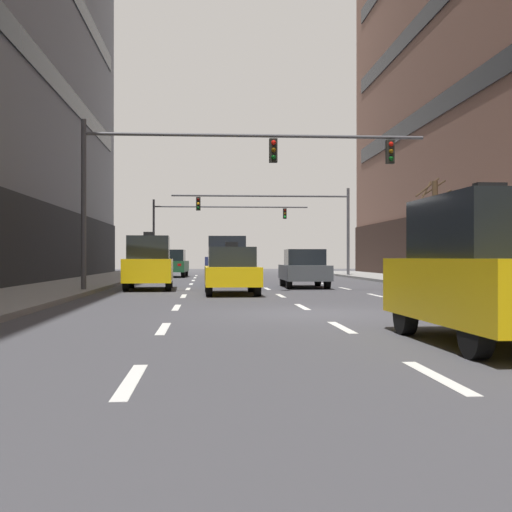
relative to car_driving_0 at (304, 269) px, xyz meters
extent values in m
plane|color=#424247|center=(-1.63, -13.00, -0.77)|extent=(120.00, 120.00, 0.00)
cube|color=silver|center=(-4.75, -21.00, -0.77)|extent=(0.16, 2.00, 0.01)
cube|color=silver|center=(-4.75, -16.00, -0.77)|extent=(0.16, 2.00, 0.01)
cube|color=silver|center=(-4.75, -11.00, -0.77)|extent=(0.16, 2.00, 0.01)
cube|color=silver|center=(-4.75, -6.00, -0.77)|extent=(0.16, 2.00, 0.01)
cube|color=silver|center=(-4.75, -1.00, -0.77)|extent=(0.16, 2.00, 0.01)
cube|color=silver|center=(-4.75, 4.00, -0.77)|extent=(0.16, 2.00, 0.01)
cube|color=silver|center=(-4.75, 9.00, -0.77)|extent=(0.16, 2.00, 0.01)
cube|color=silver|center=(-4.75, 14.00, -0.77)|extent=(0.16, 2.00, 0.01)
cube|color=silver|center=(-4.75, 19.00, -0.77)|extent=(0.16, 2.00, 0.01)
cube|color=silver|center=(-1.63, -21.00, -0.77)|extent=(0.16, 2.00, 0.01)
cube|color=silver|center=(-1.63, -16.00, -0.77)|extent=(0.16, 2.00, 0.01)
cube|color=silver|center=(-1.63, -11.00, -0.77)|extent=(0.16, 2.00, 0.01)
cube|color=silver|center=(-1.63, -6.00, -0.77)|extent=(0.16, 2.00, 0.01)
cube|color=silver|center=(-1.63, -1.00, -0.77)|extent=(0.16, 2.00, 0.01)
cube|color=silver|center=(-1.63, 4.00, -0.77)|extent=(0.16, 2.00, 0.01)
cube|color=silver|center=(-1.63, 9.00, -0.77)|extent=(0.16, 2.00, 0.01)
cube|color=silver|center=(-1.63, 14.00, -0.77)|extent=(0.16, 2.00, 0.01)
cube|color=silver|center=(-1.63, 19.00, -0.77)|extent=(0.16, 2.00, 0.01)
cube|color=silver|center=(1.49, -11.00, -0.77)|extent=(0.16, 2.00, 0.01)
cube|color=silver|center=(1.49, -6.00, -0.77)|extent=(0.16, 2.00, 0.01)
cube|color=silver|center=(1.49, -1.00, -0.77)|extent=(0.16, 2.00, 0.01)
cube|color=silver|center=(1.49, 4.00, -0.77)|extent=(0.16, 2.00, 0.01)
cube|color=silver|center=(1.49, 9.00, -0.77)|extent=(0.16, 2.00, 0.01)
cube|color=silver|center=(1.49, 14.00, -0.77)|extent=(0.16, 2.00, 0.01)
cube|color=silver|center=(1.49, 19.00, -0.77)|extent=(0.16, 2.00, 0.01)
cylinder|color=black|center=(-0.74, 1.35, -0.46)|extent=(0.22, 0.63, 0.63)
cylinder|color=black|center=(0.78, 1.33, -0.46)|extent=(0.22, 0.63, 0.63)
cylinder|color=black|center=(-0.78, -1.22, -0.46)|extent=(0.22, 0.63, 0.63)
cylinder|color=black|center=(0.74, -1.25, -0.46)|extent=(0.22, 0.63, 0.63)
cube|color=#474C51|center=(0.00, 0.05, -0.16)|extent=(1.82, 4.22, 0.61)
cube|color=black|center=(0.00, -0.14, 0.47)|extent=(1.55, 1.84, 0.65)
cube|color=white|center=(-0.58, 2.12, -0.05)|extent=(0.19, 0.08, 0.13)
cube|color=red|center=(-0.65, -2.00, -0.05)|extent=(0.19, 0.08, 0.13)
cube|color=white|center=(0.65, 2.10, -0.05)|extent=(0.19, 0.08, 0.13)
cube|color=red|center=(0.58, -2.02, -0.05)|extent=(0.19, 0.08, 0.13)
cylinder|color=black|center=(-3.97, -3.66, -0.46)|extent=(0.22, 0.64, 0.63)
cylinder|color=black|center=(-2.43, -3.64, -0.46)|extent=(0.22, 0.64, 0.63)
cylinder|color=black|center=(-3.94, -6.25, -0.46)|extent=(0.22, 0.64, 0.63)
cylinder|color=black|center=(-2.40, -6.23, -0.46)|extent=(0.22, 0.64, 0.63)
cube|color=yellow|center=(-3.18, -4.94, -0.15)|extent=(1.82, 4.25, 0.61)
cube|color=black|center=(-3.18, -5.14, 0.48)|extent=(1.56, 1.84, 0.65)
cube|color=white|center=(-3.83, -2.88, -0.04)|extent=(0.19, 0.08, 0.13)
cube|color=red|center=(-3.78, -7.02, -0.04)|extent=(0.19, 0.08, 0.13)
cube|color=white|center=(-2.59, -2.86, -0.04)|extent=(0.19, 0.08, 0.13)
cube|color=red|center=(-2.54, -7.01, -0.04)|extent=(0.19, 0.08, 0.13)
cube|color=black|center=(-3.18, -5.14, 0.90)|extent=(0.42, 0.20, 0.17)
cylinder|color=black|center=(-0.83, -17.18, -0.45)|extent=(0.24, 0.66, 0.65)
cylinder|color=black|center=(0.76, -17.13, -0.45)|extent=(0.24, 0.66, 0.65)
cylinder|color=black|center=(-0.75, -19.85, -0.45)|extent=(0.24, 0.66, 0.65)
cube|color=yellow|center=(0.00, -18.49, 0.00)|extent=(1.94, 4.41, 0.89)
cube|color=black|center=(0.00, -18.49, 0.89)|extent=(1.66, 2.62, 0.89)
cube|color=white|center=(-0.70, -16.37, 0.15)|extent=(0.20, 0.08, 0.14)
cube|color=white|center=(0.58, -16.34, 0.15)|extent=(0.20, 0.08, 0.14)
cube|color=black|center=(0.00, -18.49, 1.42)|extent=(0.44, 0.21, 0.18)
cylinder|color=black|center=(-3.84, 4.77, -0.43)|extent=(0.25, 0.69, 0.68)
cylinder|color=black|center=(-2.20, 4.72, -0.43)|extent=(0.25, 0.69, 0.68)
cylinder|color=black|center=(-3.94, 1.99, -0.43)|extent=(0.25, 0.69, 0.68)
cylinder|color=black|center=(-2.29, 1.93, -0.43)|extent=(0.25, 0.69, 0.68)
cube|color=navy|center=(-3.07, 3.35, 0.03)|extent=(2.05, 4.60, 0.93)
cube|color=black|center=(-3.07, 3.35, 0.96)|extent=(1.74, 2.74, 0.93)
cube|color=white|center=(-3.65, 5.60, 0.19)|extent=(0.21, 0.09, 0.14)
cube|color=red|center=(-3.81, 1.15, 0.19)|extent=(0.21, 0.09, 0.14)
cube|color=white|center=(-2.33, 5.56, 0.19)|extent=(0.21, 0.09, 0.14)
cube|color=red|center=(-2.48, 1.11, 0.19)|extent=(0.21, 0.09, 0.14)
cylinder|color=black|center=(-7.05, -0.15, -0.46)|extent=(0.23, 0.64, 0.64)
cylinder|color=black|center=(-5.51, -0.10, -0.46)|extent=(0.23, 0.64, 0.64)
cylinder|color=black|center=(-6.96, -2.75, -0.46)|extent=(0.23, 0.64, 0.64)
cylinder|color=black|center=(-5.42, -2.70, -0.46)|extent=(0.23, 0.64, 0.64)
cube|color=yellow|center=(-6.23, -1.42, -0.02)|extent=(1.92, 4.30, 0.87)
cube|color=black|center=(-6.23, -1.42, 0.84)|extent=(1.63, 2.56, 0.87)
cube|color=white|center=(-6.92, 0.63, 0.13)|extent=(0.20, 0.08, 0.13)
cube|color=red|center=(-6.78, -3.53, 0.13)|extent=(0.20, 0.08, 0.13)
cube|color=white|center=(-5.68, 0.68, 0.13)|extent=(0.20, 0.08, 0.13)
cube|color=red|center=(-5.54, -3.48, 0.13)|extent=(0.20, 0.08, 0.13)
cube|color=black|center=(-6.23, -1.42, 1.36)|extent=(0.43, 0.21, 0.17)
cylinder|color=black|center=(-7.07, 17.18, -0.43)|extent=(0.26, 0.70, 0.70)
cylinder|color=black|center=(-5.38, 17.12, -0.43)|extent=(0.26, 0.70, 0.70)
cylinder|color=black|center=(-7.17, 14.34, -0.43)|extent=(0.26, 0.70, 0.70)
cylinder|color=black|center=(-5.48, 14.28, -0.43)|extent=(0.26, 0.70, 0.70)
cube|color=#1E512D|center=(-6.28, 15.73, -0.09)|extent=(2.10, 4.70, 0.67)
cube|color=black|center=(-6.28, 15.52, 0.61)|extent=(1.76, 2.06, 0.72)
cube|color=white|center=(-6.87, 18.03, 0.03)|extent=(0.21, 0.09, 0.15)
cube|color=red|center=(-7.03, 13.48, 0.03)|extent=(0.21, 0.09, 0.15)
cube|color=white|center=(-5.52, 17.98, 0.03)|extent=(0.21, 0.09, 0.15)
cube|color=red|center=(-5.68, 13.43, 0.03)|extent=(0.21, 0.09, 0.15)
cylinder|color=#4C4C51|center=(-8.27, -3.94, 2.31)|extent=(0.18, 0.18, 5.89)
cylinder|color=#4C4C51|center=(-2.27, -3.94, 4.76)|extent=(12.00, 0.12, 0.12)
cube|color=black|center=(-1.67, -3.94, 4.24)|extent=(0.28, 0.24, 0.84)
sphere|color=red|center=(-1.67, -4.08, 4.50)|extent=(0.17, 0.17, 0.17)
sphere|color=#523505|center=(-1.67, -4.08, 4.24)|extent=(0.17, 0.17, 0.17)
sphere|color=#073E10|center=(-1.67, -4.08, 3.98)|extent=(0.17, 0.17, 0.17)
cube|color=black|center=(2.54, -3.94, 4.24)|extent=(0.28, 0.24, 0.84)
sphere|color=red|center=(2.54, -4.08, 4.50)|extent=(0.17, 0.17, 0.17)
sphere|color=#523505|center=(2.54, -4.08, 4.24)|extent=(0.17, 0.17, 0.17)
sphere|color=#073E10|center=(2.54, -4.08, 3.98)|extent=(0.17, 0.17, 0.17)
cylinder|color=#4C4C51|center=(5.01, 15.17, 2.14)|extent=(0.18, 0.18, 5.55)
cylinder|color=#4C4C51|center=(-0.62, 15.17, 4.38)|extent=(11.27, 0.12, 0.12)
cube|color=black|center=(-4.56, 15.17, 3.86)|extent=(0.28, 0.24, 0.84)
sphere|color=#4B0704|center=(-4.56, 15.03, 4.12)|extent=(0.17, 0.17, 0.17)
sphere|color=orange|center=(-4.56, 15.03, 3.86)|extent=(0.17, 0.17, 0.17)
sphere|color=#073E10|center=(-4.56, 15.03, 3.60)|extent=(0.17, 0.17, 0.17)
cylinder|color=#4C4C51|center=(-8.27, 26.86, 2.24)|extent=(0.18, 0.18, 5.75)
cylinder|color=#4C4C51|center=(-2.07, 26.86, 4.55)|extent=(12.39, 0.12, 0.12)
cube|color=black|center=(2.26, 26.86, 4.03)|extent=(0.28, 0.24, 0.84)
sphere|color=#4B0704|center=(2.26, 26.72, 4.29)|extent=(0.17, 0.17, 0.17)
sphere|color=#523505|center=(2.26, 26.72, 4.03)|extent=(0.17, 0.17, 0.17)
sphere|color=green|center=(2.26, 26.72, 3.77)|extent=(0.17, 0.17, 0.17)
cylinder|color=#4C3823|center=(6.04, 1.52, 1.60)|extent=(0.26, 0.26, 4.48)
cylinder|color=#42301E|center=(5.90, 2.10, 3.63)|extent=(1.21, 0.38, 0.91)
cylinder|color=#42301E|center=(6.16, 2.02, 3.58)|extent=(1.05, 0.31, 0.74)
cylinder|color=#42301E|center=(6.20, 2.34, 3.01)|extent=(1.70, 0.38, 1.08)
cylinder|color=#42301E|center=(5.68, 1.95, 3.27)|extent=(0.96, 0.82, 1.29)
camera|label=1|loc=(-3.99, -27.85, 0.45)|focal=47.75mm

